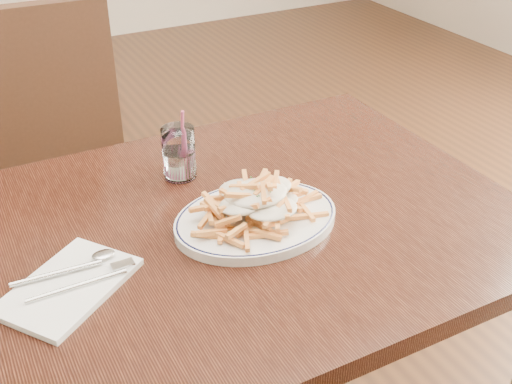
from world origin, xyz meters
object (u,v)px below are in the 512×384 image
table (204,262)px  water_glass (179,156)px  loaded_fries (256,199)px  fries_plate (256,219)px  chair_far (27,161)px

table → water_glass: bearing=79.6°
table → loaded_fries: loaded_fries is taller
table → fries_plate: size_ratio=3.16×
fries_plate → loaded_fries: size_ratio=1.43×
table → chair_far: size_ratio=1.16×
fries_plate → table: bearing=158.9°
loaded_fries → water_glass: 0.24m
chair_far → loaded_fries: bearing=-69.1°
table → fries_plate: bearing=-21.1°
chair_far → fries_plate: 0.85m
fries_plate → water_glass: (-0.06, 0.23, 0.04)m
loaded_fries → water_glass: size_ratio=1.77×
chair_far → water_glass: size_ratio=6.89×
loaded_fries → water_glass: bearing=103.7°
chair_far → fries_plate: (0.29, -0.77, 0.18)m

